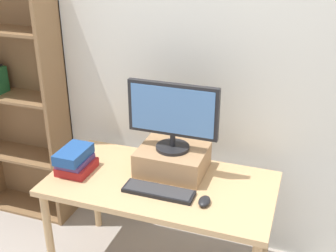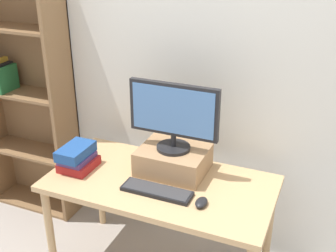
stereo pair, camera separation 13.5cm
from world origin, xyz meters
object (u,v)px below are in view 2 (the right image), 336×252
Objects in this scene: desk at (160,192)px; riser_box at (173,160)px; bookshelf_unit at (23,91)px; computer_monitor at (174,114)px; keyboard at (157,191)px; book_stack at (77,158)px; computer_mouse at (201,202)px.

riser_box is at bearing 79.47° from desk.
bookshelf_unit reaches higher than computer_monitor.
riser_box is 0.74× the size of computer_monitor.
keyboard is 1.66× the size of book_stack.
bookshelf_unit reaches higher than riser_box.
computer_monitor reaches higher than riser_box.
riser_box is at bearing 91.38° from keyboard.
desk is 13.05× the size of computer_mouse.
bookshelf_unit is 3.49× the size of computer_monitor.
bookshelf_unit reaches higher than keyboard.
riser_box is at bearing 19.96° from book_stack.
computer_monitor is 5.32× the size of computer_mouse.
desk is at bearing 105.05° from keyboard.
keyboard is 0.58m from book_stack.
keyboard is at bearing -5.95° from book_stack.
bookshelf_unit is 0.88m from book_stack.
computer_mouse is at bearing -17.33° from bookshelf_unit.
computer_monitor is (1.31, -0.22, 0.11)m from bookshelf_unit.
keyboard is 0.27m from computer_mouse.
desk is 0.48m from computer_monitor.
book_stack is at bearing -173.37° from desk.
desk is 1.38m from bookshelf_unit.
keyboard is at bearing -74.95° from desk.
book_stack reaches higher than computer_mouse.
bookshelf_unit reaches higher than computer_mouse.
desk is 3.28× the size of keyboard.
keyboard is (1.32, -0.48, -0.26)m from bookshelf_unit.
bookshelf_unit is 1.69m from computer_mouse.
computer_monitor is 1.34× the size of keyboard.
book_stack reaches higher than keyboard.
computer_mouse is (1.59, -0.50, -0.26)m from bookshelf_unit.
desk is 0.15m from keyboard.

